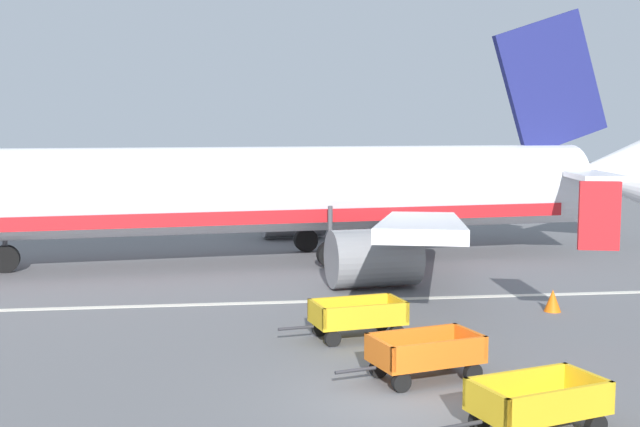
{
  "coord_description": "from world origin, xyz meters",
  "views": [
    {
      "loc": [
        -3.78,
        -16.32,
        5.89
      ],
      "look_at": [
        -0.09,
        11.74,
        2.8
      ],
      "focal_mm": 45.11,
      "sensor_mm": 36.0,
      "label": 1
    }
  ],
  "objects_px": {
    "baggage_cart_second_in_row": "(537,404)",
    "traffic_cone_near_plane": "(553,300)",
    "baggage_cart_third_in_row": "(425,354)",
    "baggage_cart_fourth_in_row": "(357,317)",
    "airplane": "(285,191)"
  },
  "relations": [
    {
      "from": "baggage_cart_second_in_row",
      "to": "traffic_cone_near_plane",
      "type": "relative_size",
      "value": 5.08
    },
    {
      "from": "baggage_cart_second_in_row",
      "to": "baggage_cart_third_in_row",
      "type": "bearing_deg",
      "value": 109.88
    },
    {
      "from": "baggage_cart_second_in_row",
      "to": "baggage_cart_fourth_in_row",
      "type": "relative_size",
      "value": 1.0
    },
    {
      "from": "baggage_cart_fourth_in_row",
      "to": "traffic_cone_near_plane",
      "type": "height_order",
      "value": "baggage_cart_fourth_in_row"
    },
    {
      "from": "baggage_cart_second_in_row",
      "to": "traffic_cone_near_plane",
      "type": "height_order",
      "value": "baggage_cart_second_in_row"
    },
    {
      "from": "baggage_cart_fourth_in_row",
      "to": "traffic_cone_near_plane",
      "type": "xyz_separation_m",
      "value": [
        6.75,
        2.41,
        -0.25
      ]
    },
    {
      "from": "baggage_cart_second_in_row",
      "to": "traffic_cone_near_plane",
      "type": "bearing_deg",
      "value": 64.89
    },
    {
      "from": "airplane",
      "to": "baggage_cart_third_in_row",
      "type": "distance_m",
      "value": 17.33
    },
    {
      "from": "baggage_cart_fourth_in_row",
      "to": "traffic_cone_near_plane",
      "type": "distance_m",
      "value": 7.17
    },
    {
      "from": "baggage_cart_second_in_row",
      "to": "baggage_cart_third_in_row",
      "type": "xyz_separation_m",
      "value": [
        -1.27,
        3.52,
        0.0
      ]
    },
    {
      "from": "airplane",
      "to": "traffic_cone_near_plane",
      "type": "xyz_separation_m",
      "value": [
        7.62,
        -10.84,
        -2.7
      ]
    },
    {
      "from": "baggage_cart_second_in_row",
      "to": "airplane",
      "type": "bearing_deg",
      "value": 98.43
    },
    {
      "from": "airplane",
      "to": "traffic_cone_near_plane",
      "type": "bearing_deg",
      "value": -54.92
    },
    {
      "from": "airplane",
      "to": "baggage_cart_second_in_row",
      "type": "distance_m",
      "value": 20.95
    },
    {
      "from": "baggage_cart_third_in_row",
      "to": "traffic_cone_near_plane",
      "type": "relative_size",
      "value": 5.09
    }
  ]
}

